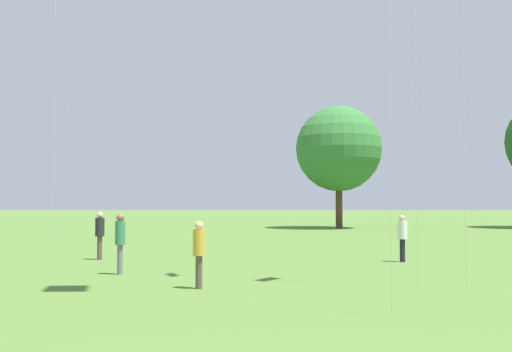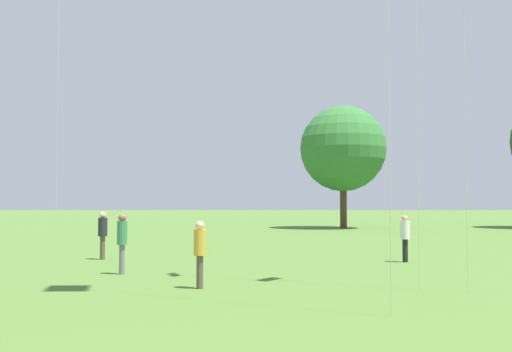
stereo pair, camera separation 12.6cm
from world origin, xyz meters
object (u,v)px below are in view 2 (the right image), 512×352
object	(u,v)px
person_standing_1	(405,234)
person_standing_4	(122,237)
person_standing_5	(103,231)
person_standing_3	(200,248)
distant_tree_1	(343,149)

from	to	relation	value
person_standing_1	person_standing_4	size ratio (longest dim) A/B	0.93
person_standing_1	person_standing_5	xyz separation A→B (m)	(-11.31, 0.64, 0.07)
person_standing_1	person_standing_4	world-z (taller)	person_standing_4
person_standing_1	person_standing_3	xyz separation A→B (m)	(-6.67, -6.85, 0.02)
person_standing_3	person_standing_5	distance (m)	8.82
distant_tree_1	person_standing_1	bearing A→B (deg)	-92.04
person_standing_3	person_standing_5	xyz separation A→B (m)	(-4.64, 7.49, 0.06)
person_standing_4	distant_tree_1	world-z (taller)	distant_tree_1
person_standing_3	distant_tree_1	world-z (taller)	distant_tree_1
person_standing_1	person_standing_3	size ratio (longest dim) A/B	1.00
person_standing_4	distant_tree_1	distance (m)	33.67
person_standing_3	person_standing_5	size ratio (longest dim) A/B	0.94
person_standing_3	distant_tree_1	bearing A→B (deg)	-16.79
person_standing_1	distant_tree_1	size ratio (longest dim) A/B	0.17
person_standing_1	person_standing_5	world-z (taller)	person_standing_5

